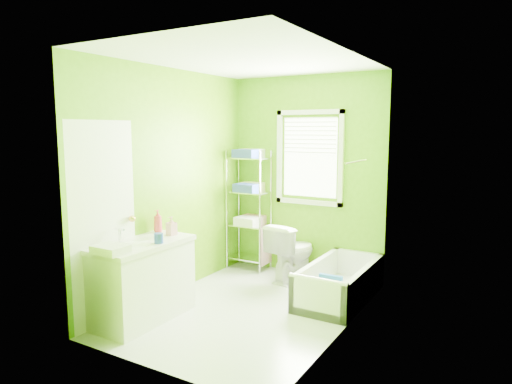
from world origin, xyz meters
The scene contains 9 objects.
ground centered at (0.00, 0.00, 0.00)m, with size 2.90×2.90×0.00m, color silver.
room_envelope centered at (0.00, 0.00, 1.55)m, with size 2.14×2.94×2.62m.
window centered at (0.05, 1.42, 1.61)m, with size 0.92×0.05×1.22m.
door centered at (-1.04, -1.00, 1.00)m, with size 0.09×0.80×2.00m.
right_wall_decor centered at (1.04, -0.02, 1.32)m, with size 0.04×1.48×1.17m.
bathtub centered at (0.73, 0.73, 0.14)m, with size 0.63×1.35×0.44m.
toilet centered at (-0.03, 1.11, 0.37)m, with size 0.41×0.73×0.74m, color white.
vanity centered at (-0.79, -0.76, 0.43)m, with size 0.55×1.10×1.05m.
wire_shelf_unit centered at (-0.74, 1.26, 1.01)m, with size 0.56×0.44×1.65m.
Camera 1 is at (2.43, -4.00, 1.91)m, focal length 32.00 mm.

